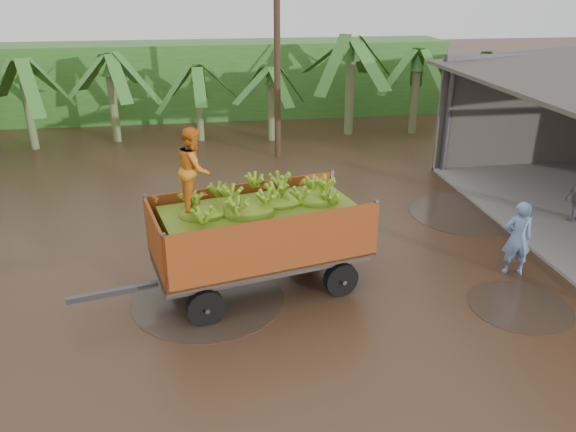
% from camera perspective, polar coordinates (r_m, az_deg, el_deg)
% --- Properties ---
extents(ground, '(100.00, 100.00, 0.00)m').
position_cam_1_polar(ground, '(14.57, 4.90, -3.57)').
color(ground, black).
rests_on(ground, ground).
extents(hedge_north, '(22.00, 3.00, 3.60)m').
position_cam_1_polar(hedge_north, '(29.03, -6.45, 13.65)').
color(hedge_north, '#2D661E').
rests_on(hedge_north, ground).
extents(banana_trailer, '(6.52, 3.23, 3.83)m').
position_cam_1_polar(banana_trailer, '(12.28, -3.03, -1.51)').
color(banana_trailer, '#C8571C').
rests_on(banana_trailer, ground).
extents(man_blue, '(0.74, 0.56, 1.83)m').
position_cam_1_polar(man_blue, '(14.13, 22.27, -2.09)').
color(man_blue, '#6787BD').
rests_on(man_blue, ground).
extents(utility_pole, '(1.20, 0.24, 8.29)m').
position_cam_1_polar(utility_pole, '(21.38, -1.12, 16.90)').
color(utility_pole, '#47301E').
rests_on(utility_pole, ground).
extents(banana_plants, '(24.54, 17.76, 4.36)m').
position_cam_1_polar(banana_plants, '(21.15, -10.26, 10.15)').
color(banana_plants, '#2D661E').
rests_on(banana_plants, ground).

